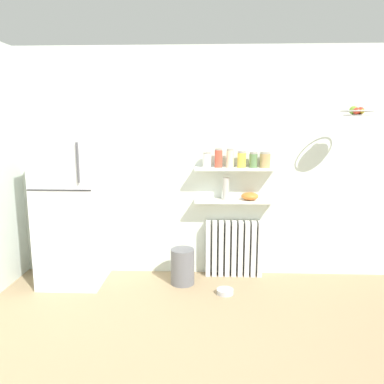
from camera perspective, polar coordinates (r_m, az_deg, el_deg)
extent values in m
plane|color=#9E8460|center=(3.37, 2.63, -21.48)|extent=(7.04, 7.04, 0.00)
cube|color=silver|center=(4.43, 2.71, 4.22)|extent=(7.04, 0.10, 2.60)
cube|color=silver|center=(4.41, -17.46, -2.32)|extent=(0.67, 0.63, 1.69)
cube|color=#262628|center=(4.07, -19.17, 0.26)|extent=(0.65, 0.01, 0.01)
cylinder|color=#4C4C51|center=(3.94, -16.61, 4.21)|extent=(0.02, 0.02, 0.40)
cube|color=white|center=(4.52, 2.40, -8.34)|extent=(0.05, 0.12, 0.65)
cube|color=white|center=(4.52, 3.36, -8.34)|extent=(0.05, 0.12, 0.65)
cube|color=white|center=(4.52, 4.32, -8.35)|extent=(0.05, 0.12, 0.65)
cube|color=white|center=(4.52, 5.27, -8.35)|extent=(0.05, 0.12, 0.65)
cube|color=white|center=(4.53, 6.23, -8.35)|extent=(0.05, 0.12, 0.65)
cube|color=white|center=(4.54, 7.18, -8.34)|extent=(0.05, 0.12, 0.65)
cube|color=white|center=(4.54, 8.13, -8.34)|extent=(0.05, 0.12, 0.65)
cube|color=white|center=(4.55, 9.08, -8.33)|extent=(0.05, 0.12, 0.65)
cube|color=white|center=(4.56, 10.03, -8.32)|extent=(0.05, 0.12, 0.65)
cube|color=white|center=(4.35, 6.40, -1.33)|extent=(0.91, 0.22, 0.02)
cube|color=white|center=(4.29, 6.50, 3.47)|extent=(0.91, 0.22, 0.02)
cylinder|color=silver|center=(4.27, 2.23, 4.67)|extent=(0.09, 0.09, 0.15)
cylinder|color=gray|center=(4.26, 2.24, 5.80)|extent=(0.09, 0.09, 0.02)
cylinder|color=#C64C38|center=(4.27, 3.96, 4.93)|extent=(0.09, 0.09, 0.19)
cylinder|color=gray|center=(4.26, 3.97, 6.35)|extent=(0.08, 0.08, 0.02)
cylinder|color=beige|center=(4.28, 5.68, 4.90)|extent=(0.08, 0.08, 0.19)
cylinder|color=gray|center=(4.27, 5.70, 6.29)|extent=(0.08, 0.08, 0.02)
cylinder|color=yellow|center=(4.29, 7.39, 4.69)|extent=(0.09, 0.09, 0.16)
cylinder|color=gray|center=(4.28, 7.41, 5.90)|extent=(0.09, 0.09, 0.02)
cylinder|color=#5B7F4C|center=(4.30, 9.09, 4.60)|extent=(0.09, 0.09, 0.15)
cylinder|color=gray|center=(4.29, 9.12, 5.73)|extent=(0.08, 0.08, 0.02)
cylinder|color=tan|center=(4.32, 10.78, 4.58)|extent=(0.12, 0.12, 0.15)
cylinder|color=gray|center=(4.31, 10.82, 5.73)|extent=(0.11, 0.11, 0.02)
cylinder|color=#B2ADA8|center=(4.32, 5.04, 0.51)|extent=(0.07, 0.07, 0.26)
ellipsoid|color=orange|center=(4.35, 8.59, -0.62)|extent=(0.19, 0.19, 0.09)
cylinder|color=slate|center=(4.33, -1.41, -10.99)|extent=(0.26, 0.26, 0.40)
cylinder|color=#B7B7BC|center=(4.17, 4.93, -14.50)|extent=(0.18, 0.18, 0.05)
torus|color=#B2B2B7|center=(4.25, 23.28, 10.97)|extent=(0.32, 0.32, 0.01)
cylinder|color=#A8A8AD|center=(4.25, 23.24, 10.43)|extent=(0.26, 0.26, 0.01)
sphere|color=red|center=(4.27, 23.73, 10.97)|extent=(0.08, 0.08, 0.08)
sphere|color=#7FAD38|center=(4.28, 22.88, 11.11)|extent=(0.09, 0.09, 0.09)
sphere|color=red|center=(4.21, 23.27, 10.99)|extent=(0.07, 0.07, 0.07)
ellipsoid|color=yellow|center=(4.23, 23.91, 10.86)|extent=(0.07, 0.18, 0.06)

